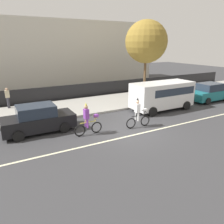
{
  "coord_description": "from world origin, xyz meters",
  "views": [
    {
      "loc": [
        -6.94,
        -10.04,
        4.99
      ],
      "look_at": [
        -0.72,
        1.2,
        1.0
      ],
      "focal_mm": 35.0,
      "sensor_mm": 36.0,
      "label": 1
    }
  ],
  "objects": [
    {
      "name": "ground_plane",
      "position": [
        0.0,
        0.0,
        0.0
      ],
      "size": [
        80.0,
        80.0,
        0.0
      ],
      "primitive_type": "plane",
      "color": "#38383A"
    },
    {
      "name": "road_centre_line",
      "position": [
        0.0,
        -0.5,
        0.0
      ],
      "size": [
        36.0,
        0.14,
        0.01
      ],
      "primitive_type": "cube",
      "color": "beige",
      "rests_on": "ground"
    },
    {
      "name": "sidewalk_curb",
      "position": [
        0.0,
        6.5,
        0.07
      ],
      "size": [
        60.0,
        5.0,
        0.15
      ],
      "primitive_type": "cube",
      "color": "#9E9B93",
      "rests_on": "ground"
    },
    {
      "name": "fence_line",
      "position": [
        0.0,
        9.4,
        0.7
      ],
      "size": [
        40.0,
        0.08,
        1.4
      ],
      "primitive_type": "cube",
      "color": "black",
      "rests_on": "ground"
    },
    {
      "name": "building_backdrop",
      "position": [
        -1.81,
        18.0,
        3.81
      ],
      "size": [
        28.0,
        8.0,
        7.61
      ],
      "primitive_type": "cube",
      "color": "beige",
      "rests_on": "ground"
    },
    {
      "name": "parade_cyclist_purple",
      "position": [
        -2.45,
        0.85,
        0.84
      ],
      "size": [
        1.72,
        0.5,
        1.92
      ],
      "color": "black",
      "rests_on": "ground"
    },
    {
      "name": "parade_cyclist_zebra",
      "position": [
        0.75,
        0.43,
        0.84
      ],
      "size": [
        1.72,
        0.5,
        1.92
      ],
      "color": "black",
      "rests_on": "ground"
    },
    {
      "name": "parked_van_white",
      "position": [
        4.68,
        2.7,
        1.28
      ],
      "size": [
        5.0,
        2.22,
        2.18
      ],
      "color": "white",
      "rests_on": "ground"
    },
    {
      "name": "parked_car_teal",
      "position": [
        10.38,
        2.77,
        0.78
      ],
      "size": [
        4.1,
        1.92,
        1.64
      ],
      "color": "#1E727A",
      "rests_on": "ground"
    },
    {
      "name": "parked_car_black",
      "position": [
        -4.87,
        2.65,
        0.78
      ],
      "size": [
        4.1,
        1.92,
        1.64
      ],
      "color": "black",
      "rests_on": "ground"
    },
    {
      "name": "street_tree_near_lamp",
      "position": [
        6.54,
        7.54,
        5.22
      ],
      "size": [
        4.04,
        4.04,
        7.1
      ],
      "color": "brown",
      "rests_on": "sidewalk_curb"
    },
    {
      "name": "pedestrian_onlooker",
      "position": [
        -6.03,
        8.51,
        1.01
      ],
      "size": [
        0.32,
        0.2,
        1.62
      ],
      "color": "#33333D",
      "rests_on": "sidewalk_curb"
    }
  ]
}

